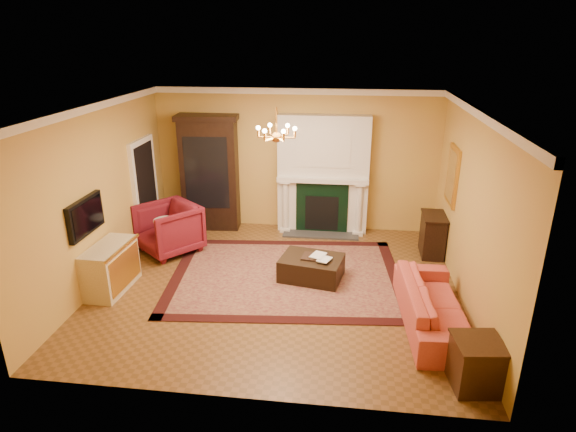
% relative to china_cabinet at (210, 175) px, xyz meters
% --- Properties ---
extents(floor, '(6.00, 5.50, 0.02)m').
position_rel_china_cabinet_xyz_m(floor, '(1.82, -2.49, -1.19)').
color(floor, brown).
rests_on(floor, ground).
extents(ceiling, '(6.00, 5.50, 0.02)m').
position_rel_china_cabinet_xyz_m(ceiling, '(1.82, -2.49, 1.83)').
color(ceiling, silver).
rests_on(ceiling, wall_back).
extents(wall_back, '(6.00, 0.02, 3.00)m').
position_rel_china_cabinet_xyz_m(wall_back, '(1.82, 0.27, 0.32)').
color(wall_back, '#C38F46').
rests_on(wall_back, floor).
extents(wall_front, '(6.00, 0.02, 3.00)m').
position_rel_china_cabinet_xyz_m(wall_front, '(1.82, -5.25, 0.32)').
color(wall_front, '#C38F46').
rests_on(wall_front, floor).
extents(wall_left, '(0.02, 5.50, 3.00)m').
position_rel_china_cabinet_xyz_m(wall_left, '(-1.19, -2.49, 0.32)').
color(wall_left, '#C38F46').
rests_on(wall_left, floor).
extents(wall_right, '(0.02, 5.50, 3.00)m').
position_rel_china_cabinet_xyz_m(wall_right, '(4.83, -2.49, 0.32)').
color(wall_right, '#C38F46').
rests_on(wall_right, floor).
extents(fireplace, '(1.90, 0.70, 2.50)m').
position_rel_china_cabinet_xyz_m(fireplace, '(2.42, 0.08, 0.01)').
color(fireplace, silver).
rests_on(fireplace, wall_back).
extents(crown_molding, '(6.00, 5.50, 0.12)m').
position_rel_china_cabinet_xyz_m(crown_molding, '(1.82, -1.53, 1.76)').
color(crown_molding, white).
rests_on(crown_molding, ceiling).
extents(doorway, '(0.08, 1.05, 2.10)m').
position_rel_china_cabinet_xyz_m(doorway, '(-1.14, -0.79, -0.14)').
color(doorway, white).
rests_on(doorway, wall_left).
extents(tv_panel, '(0.09, 0.95, 0.58)m').
position_rel_china_cabinet_xyz_m(tv_panel, '(-1.13, -3.09, 0.17)').
color(tv_panel, black).
rests_on(tv_panel, wall_left).
extents(gilt_mirror, '(0.06, 0.76, 1.05)m').
position_rel_china_cabinet_xyz_m(gilt_mirror, '(4.78, -1.09, 0.47)').
color(gilt_mirror, gold).
rests_on(gilt_mirror, wall_right).
extents(chandelier, '(0.63, 0.55, 0.53)m').
position_rel_china_cabinet_xyz_m(chandelier, '(1.82, -2.49, 1.43)').
color(chandelier, '#C38535').
rests_on(chandelier, ceiling).
extents(oriental_rug, '(4.29, 3.38, 0.02)m').
position_rel_china_cabinet_xyz_m(oriental_rug, '(1.92, -2.14, -1.17)').
color(oriental_rug, '#470F1C').
rests_on(oriental_rug, floor).
extents(china_cabinet, '(1.22, 0.62, 2.36)m').
position_rel_china_cabinet_xyz_m(china_cabinet, '(0.00, 0.00, 0.00)').
color(china_cabinet, black).
rests_on(china_cabinet, floor).
extents(wingback_armchair, '(1.41, 1.40, 1.06)m').
position_rel_china_cabinet_xyz_m(wingback_armchair, '(-0.48, -1.39, -0.65)').
color(wingback_armchair, maroon).
rests_on(wingback_armchair, floor).
extents(pedestal_table, '(0.42, 0.42, 0.76)m').
position_rel_china_cabinet_xyz_m(pedestal_table, '(-0.45, -1.61, -0.74)').
color(pedestal_table, black).
rests_on(pedestal_table, floor).
extents(commode, '(0.55, 1.09, 0.79)m').
position_rel_china_cabinet_xyz_m(commode, '(-0.91, -2.96, -0.78)').
color(commode, beige).
rests_on(commode, floor).
extents(coral_sofa, '(0.76, 2.22, 0.86)m').
position_rel_china_cabinet_xyz_m(coral_sofa, '(4.25, -3.37, -0.75)').
color(coral_sofa, '#BC483B').
rests_on(coral_sofa, floor).
extents(end_table, '(0.59, 0.59, 0.61)m').
position_rel_china_cabinet_xyz_m(end_table, '(4.54, -4.69, -0.87)').
color(end_table, '#311D0D').
rests_on(end_table, floor).
extents(console_table, '(0.42, 0.71, 0.78)m').
position_rel_china_cabinet_xyz_m(console_table, '(4.60, -0.90, -0.79)').
color(console_table, black).
rests_on(console_table, floor).
extents(leather_ottoman, '(1.16, 0.94, 0.39)m').
position_rel_china_cabinet_xyz_m(leather_ottoman, '(2.37, -2.17, -0.97)').
color(leather_ottoman, black).
rests_on(leather_ottoman, oriental_rug).
extents(ottoman_tray, '(0.46, 0.38, 0.03)m').
position_rel_china_cabinet_xyz_m(ottoman_tray, '(2.42, -2.17, -0.76)').
color(ottoman_tray, black).
rests_on(ottoman_tray, leather_ottoman).
extents(book_a, '(0.22, 0.11, 0.30)m').
position_rel_china_cabinet_xyz_m(book_a, '(2.37, -2.12, -0.60)').
color(book_a, gray).
rests_on(book_a, ottoman_tray).
extents(book_b, '(0.19, 0.09, 0.27)m').
position_rel_china_cabinet_xyz_m(book_b, '(2.50, -2.27, -0.62)').
color(book_b, gray).
rests_on(book_b, ottoman_tray).
extents(topiary_left, '(0.15, 0.15, 0.41)m').
position_rel_china_cabinet_xyz_m(topiary_left, '(1.70, 0.04, 0.27)').
color(topiary_left, tan).
rests_on(topiary_left, fireplace).
extents(topiary_right, '(0.17, 0.17, 0.46)m').
position_rel_china_cabinet_xyz_m(topiary_right, '(2.94, 0.04, 0.30)').
color(topiary_right, tan).
rests_on(topiary_right, fireplace).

